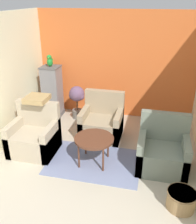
# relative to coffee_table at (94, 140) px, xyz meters

# --- Properties ---
(wall_back_accent) EXTENTS (4.00, 0.06, 2.60)m
(wall_back_accent) POSITION_rel_coffee_table_xyz_m (0.00, 2.23, 0.82)
(wall_back_accent) COLOR orange
(wall_back_accent) RESTS_ON ground_plane
(wall_left) EXTENTS (0.06, 3.77, 2.60)m
(wall_left) POSITION_rel_coffee_table_xyz_m (-1.96, 0.31, 0.82)
(wall_left) COLOR beige
(wall_left) RESTS_ON ground_plane
(area_rug) EXTENTS (1.73, 1.16, 0.01)m
(area_rug) POSITION_rel_coffee_table_xyz_m (-0.00, 0.00, -0.48)
(area_rug) COLOR slate
(area_rug) RESTS_ON ground_plane
(coffee_table) EXTENTS (0.72, 0.72, 0.53)m
(coffee_table) POSITION_rel_coffee_table_xyz_m (0.00, 0.00, 0.00)
(coffee_table) COLOR #512D1E
(coffee_table) RESTS_ON ground_plane
(armchair_left) EXTENTS (0.88, 0.76, 0.98)m
(armchair_left) POSITION_rel_coffee_table_xyz_m (-1.24, 0.11, -0.17)
(armchair_left) COLOR tan
(armchair_left) RESTS_ON ground_plane
(armchair_right) EXTENTS (0.88, 0.76, 0.98)m
(armchair_right) POSITION_rel_coffee_table_xyz_m (1.23, 0.14, -0.17)
(armchair_right) COLOR slate
(armchair_right) RESTS_ON ground_plane
(armchair_middle) EXTENTS (0.88, 0.76, 0.98)m
(armchair_middle) POSITION_rel_coffee_table_xyz_m (-0.07, 1.00, -0.17)
(armchair_middle) COLOR #9E896B
(armchair_middle) RESTS_ON ground_plane
(birdcage) EXTENTS (0.45, 0.45, 1.31)m
(birdcage) POSITION_rel_coffee_table_xyz_m (-1.53, 1.76, 0.16)
(birdcage) COLOR #555559
(birdcage) RESTS_ON ground_plane
(parrot) EXTENTS (0.13, 0.24, 0.29)m
(parrot) POSITION_rel_coffee_table_xyz_m (-1.53, 1.77, 0.95)
(parrot) COLOR #1E842D
(parrot) RESTS_ON birdcage
(potted_plant) EXTENTS (0.42, 0.38, 0.84)m
(potted_plant) POSITION_rel_coffee_table_xyz_m (-0.88, 1.77, 0.07)
(potted_plant) COLOR #66605B
(potted_plant) RESTS_ON ground_plane
(wicker_basket) EXTENTS (0.44, 0.44, 0.28)m
(wicker_basket) POSITION_rel_coffee_table_xyz_m (1.52, -0.78, -0.33)
(wicker_basket) COLOR #A37F51
(wicker_basket) RESTS_ON ground_plane
(throw_pillow) EXTENTS (0.43, 0.43, 0.10)m
(throw_pillow) POSITION_rel_coffee_table_xyz_m (-1.24, 0.38, 0.55)
(throw_pillow) COLOR tan
(throw_pillow) RESTS_ON armchair_left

